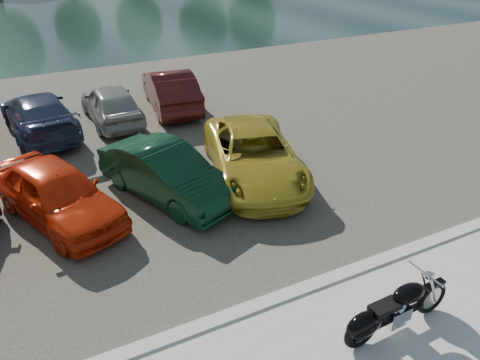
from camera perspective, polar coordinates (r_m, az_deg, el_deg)
name	(u,v)px	position (r m, az deg, el deg)	size (l,w,h in m)	color
kerb	(292,294)	(9.37, 6.31, -13.67)	(60.00, 0.30, 0.14)	#B3B0A9
parking_lot	(152,132)	(16.47, -10.68, 5.74)	(60.00, 18.00, 0.04)	#3C3830
river	(47,9)	(44.30, -22.49, 18.72)	(120.00, 40.00, 0.00)	#182C2A
motorcycle	(389,313)	(8.65, 17.69, -15.15)	(2.33, 0.75, 1.05)	black
car_4	(57,193)	(11.89, -21.40, -1.53)	(1.67, 4.14, 1.41)	red
car_5	(167,173)	(12.15, -8.92, 0.83)	(1.45, 4.15, 1.37)	#0E341D
car_6	(254,155)	(12.93, 1.69, 3.06)	(2.31, 5.00, 1.39)	gold
car_11	(39,114)	(17.16, -23.35, 7.36)	(1.94, 4.78, 1.39)	#2A3452
car_12	(111,103)	(17.42, -15.44, 8.98)	(1.61, 4.00, 1.36)	#9B9C98
car_13	(170,89)	(18.31, -8.48, 10.86)	(1.56, 4.48, 1.48)	#4A1513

